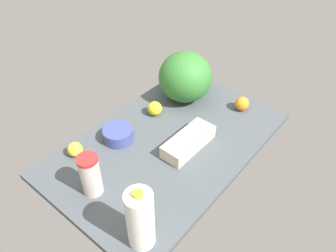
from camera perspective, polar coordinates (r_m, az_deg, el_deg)
countertop at (r=166.14cm, az=0.00°, el=-3.02°), size 120.00×76.00×3.00cm
egg_carton at (r=160.11cm, az=3.60°, el=-2.75°), size 29.95×12.14×6.82cm
tumbler_cup at (r=139.92cm, az=-13.36°, el=-8.31°), size 8.79×8.79×19.91cm
watermelon at (r=186.71cm, az=3.02°, el=8.52°), size 30.28×30.28×28.54cm
mixing_bowl at (r=165.85cm, az=-8.67°, el=-1.47°), size 15.17×15.17×6.47cm
milk_jug at (r=119.69cm, az=-4.84°, el=-15.87°), size 10.16×10.16×28.39cm
orange_far_back at (r=187.55cm, az=12.75°, el=3.82°), size 7.87×7.87×7.87cm
lemon_loose at (r=161.87cm, az=-15.88°, el=-3.92°), size 7.19×7.19×7.19cm
lemon_beside_bowl at (r=179.57cm, az=-2.31°, el=3.08°), size 7.87×7.87×7.87cm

